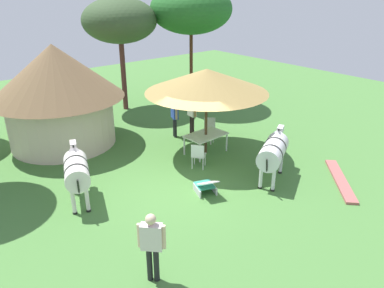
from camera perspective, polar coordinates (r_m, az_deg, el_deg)
ground_plane at (r=11.94m, az=-1.32°, el=-5.94°), size 36.00×36.00×0.00m
thatched_hut at (r=14.96m, az=-19.78°, el=7.67°), size 4.92×4.92×3.85m
shade_umbrella at (r=13.07m, az=2.25°, el=9.63°), size 4.33×4.33×3.15m
patio_dining_table at (r=13.71m, az=2.12°, el=1.18°), size 1.56×1.03×0.74m
patio_chair_east_end at (r=14.96m, az=2.67°, el=2.52°), size 0.61×0.61×0.90m
patio_chair_near_hut at (r=12.61m, az=0.95°, el=-1.58°), size 0.60×0.60×0.90m
guest_beside_umbrella at (r=15.45m, az=-0.01°, el=4.87°), size 0.24×0.56×1.55m
guest_behind_table at (r=15.11m, az=-2.67°, el=4.54°), size 0.34×0.55×1.61m
standing_watcher at (r=7.92m, az=-6.15°, el=-14.59°), size 0.46×0.46×1.65m
striped_lounge_chair at (r=11.28m, az=2.12°, el=-6.38°), size 0.78×0.95×0.59m
zebra_nearest_camera at (r=11.00m, az=-17.21°, el=-3.81°), size 1.16×2.07×1.55m
zebra_by_umbrella at (r=11.94m, az=12.29°, el=-1.08°), size 2.11×1.40×1.54m
acacia_tree_left_background at (r=18.38m, az=-10.98°, el=17.95°), size 3.45×3.45×5.28m
acacia_tree_behind_hut at (r=19.01m, az=-0.14°, el=19.88°), size 3.95×3.95×5.86m
brick_patio_kerb at (r=12.91m, az=21.67°, el=-5.14°), size 2.26×2.20×0.08m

